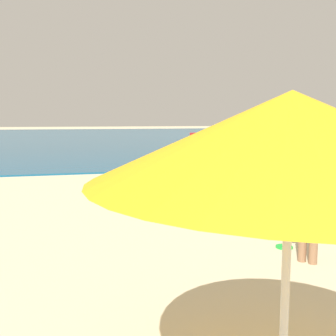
{
  "coord_description": "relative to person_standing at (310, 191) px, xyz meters",
  "views": [
    {
      "loc": [
        -1.22,
        0.67,
        1.93
      ],
      "look_at": [
        0.57,
        7.7,
        1.04
      ],
      "focal_mm": 43.23,
      "sensor_mm": 36.0,
      "label": 1
    }
  ],
  "objects": [
    {
      "name": "water",
      "position": [
        -1.9,
        39.57,
        -0.95
      ],
      "size": [
        160.0,
        60.0,
        0.06
      ],
      "primitive_type": "cube",
      "color": "#14567F",
      "rests_on": "ground"
    },
    {
      "name": "beach_umbrella",
      "position": [
        -1.92,
        -2.65,
        0.85
      ],
      "size": [
        2.26,
        2.26,
        2.08
      ],
      "color": "#B7B7BC",
      "rests_on": "ground"
    },
    {
      "name": "boat_far",
      "position": [
        9.33,
        27.73,
        -0.43
      ],
      "size": [
        4.34,
        2.51,
        1.4
      ],
      "rotation": [
        0.0,
        0.0,
        2.83
      ],
      "color": "red",
      "rests_on": "water"
    },
    {
      "name": "person_standing",
      "position": [
        0.0,
        0.0,
        0.0
      ],
      "size": [
        0.26,
        0.34,
        1.72
      ],
      "rotation": [
        0.0,
        0.0,
        2.18
      ],
      "color": "#936B4C",
      "rests_on": "ground"
    },
    {
      "name": "frisbee",
      "position": [
        0.03,
        0.64,
        -0.97
      ],
      "size": [
        0.25,
        0.25,
        0.03
      ],
      "primitive_type": "cylinder",
      "color": "green",
      "rests_on": "ground"
    }
  ]
}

